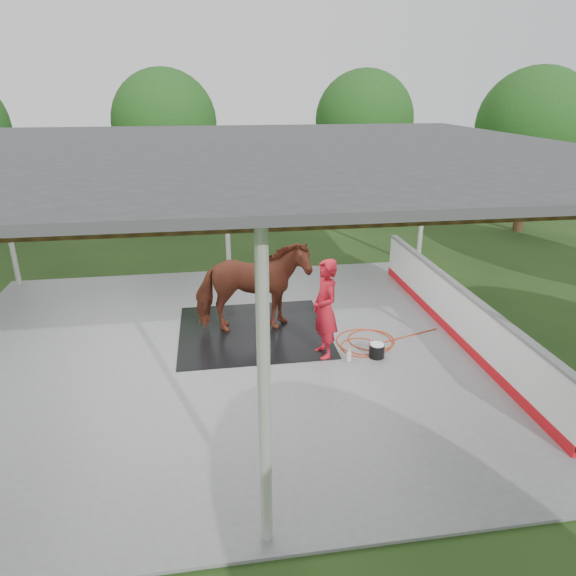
{
  "coord_description": "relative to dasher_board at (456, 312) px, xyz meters",
  "views": [
    {
      "loc": [
        -0.46,
        -9.31,
        5.06
      ],
      "look_at": [
        1.05,
        0.47,
        1.18
      ],
      "focal_mm": 32.0,
      "sensor_mm": 36.0,
      "label": 1
    }
  ],
  "objects": [
    {
      "name": "dasher_board",
      "position": [
        0.0,
        0.0,
        0.0
      ],
      "size": [
        0.16,
        8.0,
        1.15
      ],
      "color": "red",
      "rests_on": "concrete_slab"
    },
    {
      "name": "pavilion_structure",
      "position": [
        -4.6,
        -0.0,
        3.37
      ],
      "size": [
        12.6,
        10.6,
        4.05
      ],
      "color": "beige",
      "rests_on": "ground"
    },
    {
      "name": "wash_bucket",
      "position": [
        -1.94,
        -0.67,
        -0.4
      ],
      "size": [
        0.31,
        0.31,
        0.29
      ],
      "color": "black",
      "rests_on": "concrete_slab"
    },
    {
      "name": "rubber_mat",
      "position": [
        -4.26,
        0.84,
        -0.53
      ],
      "size": [
        3.21,
        3.01,
        0.02
      ],
      "primitive_type": "cube",
      "color": "black",
      "rests_on": "concrete_slab"
    },
    {
      "name": "concrete_slab",
      "position": [
        -4.6,
        0.0,
        -0.57
      ],
      "size": [
        12.0,
        10.0,
        0.05
      ],
      "primitive_type": "cube",
      "color": "slate",
      "rests_on": "ground"
    },
    {
      "name": "horse",
      "position": [
        -4.26,
        0.84,
        0.49
      ],
      "size": [
        2.43,
        1.18,
        2.02
      ],
      "primitive_type": "imported",
      "rotation": [
        0.0,
        0.0,
        1.61
      ],
      "color": "maroon",
      "rests_on": "rubber_mat"
    },
    {
      "name": "handler",
      "position": [
        -2.96,
        -0.44,
        0.46
      ],
      "size": [
        0.59,
        0.8,
        2.01
      ],
      "primitive_type": "imported",
      "rotation": [
        0.0,
        0.0,
        -1.42
      ],
      "color": "red",
      "rests_on": "concrete_slab"
    },
    {
      "name": "tree_belt",
      "position": [
        -4.3,
        0.9,
        3.2
      ],
      "size": [
        28.0,
        28.0,
        5.8
      ],
      "color": "#382314",
      "rests_on": "ground"
    },
    {
      "name": "soap_bottle_a",
      "position": [
        -2.54,
        -0.77,
        -0.4
      ],
      "size": [
        0.15,
        0.15,
        0.28
      ],
      "primitive_type": "imported",
      "rotation": [
        0.0,
        0.0,
        0.58
      ],
      "color": "silver",
      "rests_on": "concrete_slab"
    },
    {
      "name": "soap_bottle_b",
      "position": [
        -1.93,
        -0.28,
        -0.44
      ],
      "size": [
        0.13,
        0.13,
        0.2
      ],
      "primitive_type": "imported",
      "rotation": [
        0.0,
        0.0,
        -0.6
      ],
      "color": "#338CD8",
      "rests_on": "concrete_slab"
    },
    {
      "name": "ground",
      "position": [
        -4.6,
        0.0,
        -0.59
      ],
      "size": [
        100.0,
        100.0,
        0.0
      ],
      "primitive_type": "plane",
      "color": "#1E3814"
    },
    {
      "name": "hose_coil",
      "position": [
        -1.96,
        -0.05,
        -0.53
      ],
      "size": [
        2.36,
        1.27,
        0.02
      ],
      "color": "#B3340C",
      "rests_on": "concrete_slab"
    }
  ]
}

